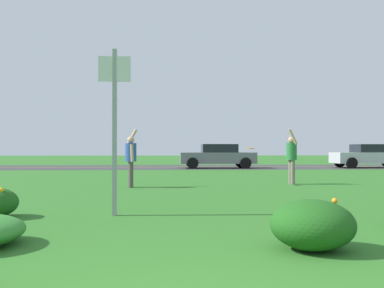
{
  "coord_description": "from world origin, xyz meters",
  "views": [
    {
      "loc": [
        -0.27,
        -2.18,
        1.16
      ],
      "look_at": [
        0.43,
        10.29,
        1.31
      ],
      "focal_mm": 39.6,
      "sensor_mm": 36.0,
      "label": 1
    }
  ],
  "objects_px": {
    "person_catcher_green_shirt": "(291,156)",
    "sign_post_near_path": "(115,115)",
    "car_silver_leftmost": "(370,156)",
    "person_thrower_blue_shirt": "(131,157)",
    "car_gray_center_left": "(218,156)",
    "frisbee_orange": "(250,148)"
  },
  "relations": [
    {
      "from": "person_catcher_green_shirt",
      "to": "car_gray_center_left",
      "type": "bearing_deg",
      "value": 95.19
    },
    {
      "from": "frisbee_orange",
      "to": "car_gray_center_left",
      "type": "height_order",
      "value": "car_gray_center_left"
    },
    {
      "from": "person_thrower_blue_shirt",
      "to": "car_gray_center_left",
      "type": "xyz_separation_m",
      "value": [
        4.12,
        12.56,
        -0.19
      ]
    },
    {
      "from": "sign_post_near_path",
      "to": "person_catcher_green_shirt",
      "type": "xyz_separation_m",
      "value": [
        5.0,
        6.27,
        -0.81
      ]
    },
    {
      "from": "sign_post_near_path",
      "to": "person_thrower_blue_shirt",
      "type": "bearing_deg",
      "value": 92.0
    },
    {
      "from": "car_silver_leftmost",
      "to": "car_gray_center_left",
      "type": "height_order",
      "value": "same"
    },
    {
      "from": "sign_post_near_path",
      "to": "person_thrower_blue_shirt",
      "type": "height_order",
      "value": "sign_post_near_path"
    },
    {
      "from": "person_thrower_blue_shirt",
      "to": "car_gray_center_left",
      "type": "height_order",
      "value": "person_thrower_blue_shirt"
    },
    {
      "from": "car_silver_leftmost",
      "to": "sign_post_near_path",
      "type": "bearing_deg",
      "value": -126.72
    },
    {
      "from": "person_catcher_green_shirt",
      "to": "sign_post_near_path",
      "type": "bearing_deg",
      "value": -128.56
    },
    {
      "from": "sign_post_near_path",
      "to": "car_silver_leftmost",
      "type": "bearing_deg",
      "value": 53.28
    },
    {
      "from": "frisbee_orange",
      "to": "car_gray_center_left",
      "type": "bearing_deg",
      "value": 88.17
    },
    {
      "from": "frisbee_orange",
      "to": "car_silver_leftmost",
      "type": "bearing_deg",
      "value": 50.85
    },
    {
      "from": "sign_post_near_path",
      "to": "car_gray_center_left",
      "type": "distance_m",
      "value": 18.42
    },
    {
      "from": "sign_post_near_path",
      "to": "car_silver_leftmost",
      "type": "distance_m",
      "value": 22.43
    },
    {
      "from": "person_thrower_blue_shirt",
      "to": "car_gray_center_left",
      "type": "relative_size",
      "value": 0.4
    },
    {
      "from": "frisbee_orange",
      "to": "car_gray_center_left",
      "type": "relative_size",
      "value": 0.06
    },
    {
      "from": "person_thrower_blue_shirt",
      "to": "car_silver_leftmost",
      "type": "distance_m",
      "value": 18.5
    },
    {
      "from": "car_silver_leftmost",
      "to": "car_gray_center_left",
      "type": "bearing_deg",
      "value": 180.0
    },
    {
      "from": "car_silver_leftmost",
      "to": "person_thrower_blue_shirt",
      "type": "bearing_deg",
      "value": -137.25
    },
    {
      "from": "sign_post_near_path",
      "to": "car_silver_leftmost",
      "type": "height_order",
      "value": "sign_post_near_path"
    },
    {
      "from": "person_thrower_blue_shirt",
      "to": "car_silver_leftmost",
      "type": "xyz_separation_m",
      "value": [
        13.59,
        12.56,
        -0.19
      ]
    }
  ]
}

